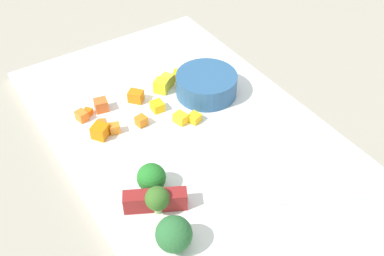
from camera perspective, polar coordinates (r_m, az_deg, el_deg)
The scene contains 21 objects.
ground_plane at distance 0.63m, azimuth -0.00°, elevation -1.47°, with size 4.00×4.00×0.00m, color #9D9383.
cutting_board at distance 0.63m, azimuth -0.00°, elevation -1.08°, with size 0.55×0.33×0.01m, color white.
prep_bowl at distance 0.68m, azimuth 1.77°, elevation 5.34°, with size 0.09×0.09×0.03m, color #2C5784.
chef_knife at distance 0.54m, azimuth 3.32°, elevation -8.49°, with size 0.19×0.33×0.02m.
carrot_dice_0 at distance 0.68m, azimuth -6.88°, elevation 3.87°, with size 0.02×0.02×0.02m, color orange.
carrot_dice_1 at distance 0.67m, azimuth -11.05°, elevation 2.77°, with size 0.02×0.02×0.02m, color orange.
carrot_dice_2 at distance 0.66m, azimuth -13.33°, elevation 1.47°, with size 0.02×0.01×0.01m, color orange.
carrot_dice_3 at distance 0.63m, azimuth -11.16°, elevation -0.40°, with size 0.02×0.02×0.02m, color orange.
carrot_dice_4 at distance 0.64m, azimuth -6.21°, elevation 0.88°, with size 0.01×0.01×0.01m, color orange.
carrot_dice_5 at distance 0.63m, azimuth -9.41°, elevation -0.05°, with size 0.01×0.01×0.01m, color orange.
carrot_dice_6 at distance 0.64m, azimuth -10.95°, elevation 0.49°, with size 0.01×0.01×0.01m, color orange.
carrot_dice_7 at distance 0.67m, azimuth -12.65°, elevation 1.90°, with size 0.01×0.01×0.01m, color orange.
pepper_dice_0 at distance 0.64m, azimuth -1.26°, elevation 1.27°, with size 0.01×0.02×0.01m, color yellow.
pepper_dice_1 at distance 0.64m, azimuth 0.31°, elevation 1.25°, with size 0.02×0.02×0.01m, color yellow.
pepper_dice_2 at distance 0.70m, azimuth -3.10°, elevation 5.82°, with size 0.02×0.02×0.02m, color yellow.
pepper_dice_3 at distance 0.72m, azimuth -1.63°, elevation 6.45°, with size 0.02×0.02×0.01m, color yellow.
pepper_dice_4 at distance 0.69m, azimuth -3.76°, elevation 5.16°, with size 0.02×0.02×0.02m, color yellow.
pepper_dice_5 at distance 0.66m, azimuth -4.25°, elevation 2.67°, with size 0.02×0.02×0.01m, color yellow.
broccoli_floret_0 at distance 0.55m, azimuth -4.98°, elevation -6.09°, with size 0.03×0.03×0.04m.
broccoli_floret_1 at distance 0.52m, azimuth -4.26°, elevation -8.65°, with size 0.03×0.03×0.04m.
broccoli_floret_2 at distance 0.49m, azimuth -2.23°, elevation -12.87°, with size 0.04×0.04×0.04m.
Camera 1 is at (-0.39, 0.25, 0.44)m, focal length 43.65 mm.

